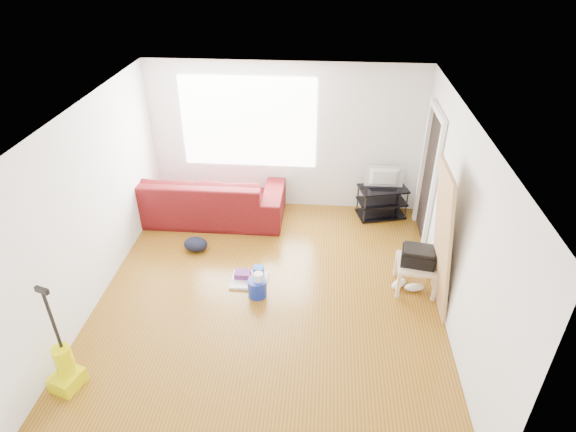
# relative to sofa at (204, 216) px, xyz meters

# --- Properties ---
(room) EXTENTS (4.51, 5.01, 2.51)m
(room) POSITION_rel_sofa_xyz_m (1.42, -1.80, 1.25)
(room) COLOR brown
(room) RESTS_ON ground
(sofa) EXTENTS (2.70, 1.06, 0.79)m
(sofa) POSITION_rel_sofa_xyz_m (0.00, 0.00, 0.00)
(sofa) COLOR #51080D
(sofa) RESTS_ON ground
(tv_stand) EXTENTS (0.87, 0.63, 0.54)m
(tv_stand) POSITION_rel_sofa_xyz_m (2.99, 0.27, 0.28)
(tv_stand) COLOR black
(tv_stand) RESTS_ON ground
(tv) EXTENTS (0.63, 0.08, 0.36)m
(tv) POSITION_rel_sofa_xyz_m (2.99, 0.27, 0.72)
(tv) COLOR black
(tv) RESTS_ON tv_stand
(side_table) EXTENTS (0.55, 0.55, 0.42)m
(side_table) POSITION_rel_sofa_xyz_m (3.29, -1.60, 0.36)
(side_table) COLOR beige
(side_table) RESTS_ON ground
(printer) EXTENTS (0.49, 0.40, 0.23)m
(printer) POSITION_rel_sofa_xyz_m (3.29, -1.60, 0.53)
(printer) COLOR black
(printer) RESTS_ON side_table
(bucket) EXTENTS (0.30, 0.30, 0.25)m
(bucket) POSITION_rel_sofa_xyz_m (1.18, -1.93, 0.00)
(bucket) COLOR #132797
(bucket) RESTS_ON ground
(toilet_paper) EXTENTS (0.13, 0.13, 0.12)m
(toilet_paper) POSITION_rel_sofa_xyz_m (1.20, -1.93, 0.18)
(toilet_paper) COLOR white
(toilet_paper) RESTS_ON bucket
(cleaning_tray) EXTENTS (0.51, 0.41, 0.18)m
(cleaning_tray) POSITION_rel_sofa_xyz_m (1.04, -1.65, 0.05)
(cleaning_tray) COLOR silver
(cleaning_tray) RESTS_ON ground
(backpack) EXTENTS (0.42, 0.36, 0.20)m
(backpack) POSITION_rel_sofa_xyz_m (0.10, -0.97, 0.00)
(backpack) COLOR black
(backpack) RESTS_ON ground
(sneakers) EXTENTS (0.48, 0.27, 0.11)m
(sneakers) POSITION_rel_sofa_xyz_m (3.19, -1.64, 0.06)
(sneakers) COLOR white
(sneakers) RESTS_ON ground
(vacuum) EXTENTS (0.35, 0.38, 1.30)m
(vacuum) POSITION_rel_sofa_xyz_m (-0.66, -3.54, 0.24)
(vacuum) COLOR #DAD900
(vacuum) RESTS_ON ground
(door_panel) EXTENTS (0.25, 0.79, 1.97)m
(door_panel) POSITION_rel_sofa_xyz_m (3.47, -1.91, 0.00)
(door_panel) COLOR tan
(door_panel) RESTS_ON ground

